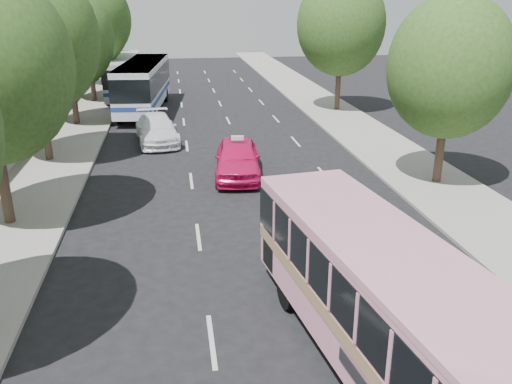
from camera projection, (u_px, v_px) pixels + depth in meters
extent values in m
plane|color=black|center=(274.00, 292.00, 15.05)|extent=(120.00, 120.00, 0.00)
cube|color=#9E998E|center=(74.00, 132.00, 32.39)|extent=(4.00, 90.00, 0.15)
cube|color=#9E998E|center=(347.00, 122.00, 34.82)|extent=(4.00, 90.00, 0.12)
cube|color=#9E998E|center=(40.00, 119.00, 31.85)|extent=(0.30, 90.00, 1.50)
cylinder|color=#38281E|center=(3.00, 178.00, 18.79)|extent=(0.36, 0.36, 3.61)
cylinder|color=#38281E|center=(45.00, 124.00, 26.16)|extent=(0.36, 0.36, 3.80)
ellipsoid|color=#2C4D1B|center=(33.00, 38.00, 24.79)|extent=(6.00, 6.00, 6.90)
sphere|color=#2C4D1B|center=(37.00, 11.00, 24.16)|extent=(3.90, 3.90, 3.90)
cylinder|color=#38281E|center=(74.00, 98.00, 33.65)|extent=(0.36, 0.36, 3.50)
ellipsoid|color=#2C4D1B|center=(67.00, 37.00, 32.39)|extent=(5.52, 5.52, 6.35)
sphere|color=#2C4D1B|center=(71.00, 17.00, 31.79)|extent=(3.59, 3.59, 3.59)
cylinder|color=#38281E|center=(92.00, 76.00, 41.01)|extent=(0.36, 0.36, 3.99)
ellipsoid|color=#2C4D1B|center=(86.00, 18.00, 39.57)|extent=(6.30, 6.30, 7.24)
sphere|color=#2C4D1B|center=(89.00, 0.00, 38.92)|extent=(4.09, 4.09, 4.09)
cylinder|color=#38281E|center=(101.00, 65.00, 48.46)|extent=(0.36, 0.36, 3.72)
ellipsoid|color=#2C4D1B|center=(97.00, 19.00, 47.12)|extent=(5.88, 5.88, 6.76)
sphere|color=#2C4D1B|center=(100.00, 5.00, 46.49)|extent=(3.82, 3.82, 3.82)
cylinder|color=#38281E|center=(440.00, 148.00, 23.17)|extent=(0.36, 0.36, 3.23)
ellipsoid|color=#2C4D1B|center=(450.00, 67.00, 22.00)|extent=(5.10, 5.10, 5.87)
sphere|color=#2C4D1B|center=(466.00, 42.00, 21.43)|extent=(3.32, 3.31, 3.31)
cylinder|color=#38281E|center=(338.00, 84.00, 37.97)|extent=(0.36, 0.36, 3.80)
ellipsoid|color=#2C4D1B|center=(341.00, 24.00, 36.60)|extent=(6.00, 6.00, 6.90)
sphere|color=#2C4D1B|center=(349.00, 6.00, 35.97)|extent=(3.90, 3.90, 3.90)
cube|color=pink|center=(381.00, 297.00, 11.44)|extent=(3.66, 9.75, 2.55)
cube|color=#9E7A59|center=(380.00, 309.00, 11.54)|extent=(3.70, 9.77, 0.33)
cube|color=black|center=(383.00, 277.00, 11.28)|extent=(3.71, 9.79, 1.05)
cube|color=pink|center=(385.00, 246.00, 11.03)|extent=(3.68, 9.77, 0.15)
cylinder|color=black|center=(288.00, 291.00, 14.17)|extent=(0.42, 1.02, 0.99)
cylinder|color=black|center=(360.00, 279.00, 14.72)|extent=(0.42, 1.02, 0.99)
imported|color=#E0135C|center=(238.00, 158.00, 24.40)|extent=(2.55, 5.19, 1.70)
imported|color=white|center=(157.00, 129.00, 30.11)|extent=(2.71, 5.42, 1.51)
cube|color=silver|center=(144.00, 83.00, 37.83)|extent=(3.55, 11.57, 2.89)
cube|color=black|center=(143.00, 78.00, 37.71)|extent=(3.60, 11.60, 1.42)
cube|color=navy|center=(144.00, 94.00, 38.08)|extent=(3.59, 11.59, 0.28)
cube|color=silver|center=(142.00, 63.00, 37.35)|extent=(3.57, 11.59, 0.13)
cylinder|color=black|center=(138.00, 95.00, 41.65)|extent=(0.41, 1.07, 1.04)
cylinder|color=black|center=(165.00, 95.00, 41.76)|extent=(0.41, 1.07, 1.04)
cylinder|color=black|center=(119.00, 116.00, 34.53)|extent=(0.41, 1.07, 1.04)
cylinder|color=black|center=(153.00, 115.00, 34.64)|extent=(0.41, 1.07, 1.04)
cube|color=silver|center=(123.00, 74.00, 42.84)|extent=(2.51, 10.79, 2.73)
cube|color=black|center=(123.00, 70.00, 42.73)|extent=(2.56, 10.82, 1.34)
cube|color=navy|center=(124.00, 83.00, 43.08)|extent=(2.55, 10.81, 0.27)
cube|color=silver|center=(122.00, 58.00, 42.40)|extent=(2.53, 10.81, 0.13)
cylinder|color=black|center=(115.00, 85.00, 46.30)|extent=(0.31, 0.99, 0.98)
cylinder|color=black|center=(139.00, 85.00, 46.62)|extent=(0.31, 0.99, 0.98)
cylinder|color=black|center=(108.00, 101.00, 39.67)|extent=(0.31, 0.99, 0.98)
cylinder|color=black|center=(136.00, 100.00, 39.99)|extent=(0.31, 0.99, 0.98)
cube|color=silver|center=(237.00, 138.00, 24.08)|extent=(0.57, 0.24, 0.18)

